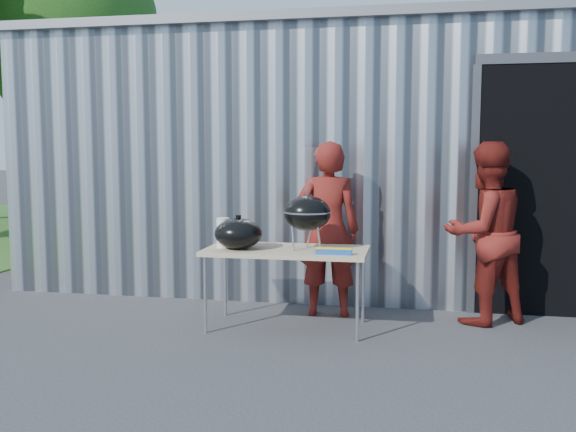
% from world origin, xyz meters
% --- Properties ---
extents(ground, '(80.00, 80.00, 0.00)m').
position_xyz_m(ground, '(0.00, 0.00, 0.00)').
color(ground, '#333336').
extents(building, '(8.20, 6.20, 3.10)m').
position_xyz_m(building, '(0.92, 4.59, 1.54)').
color(building, '#B8BDC5').
rests_on(building, ground).
extents(tree_far, '(4.15, 4.15, 6.87)m').
position_xyz_m(tree_far, '(-6.50, 9.00, 4.47)').
color(tree_far, '#442D19').
rests_on(tree_far, ground).
extents(folding_table, '(1.50, 0.75, 0.75)m').
position_xyz_m(folding_table, '(0.32, 0.77, 0.71)').
color(folding_table, tan).
rests_on(folding_table, ground).
extents(kettle_grill, '(0.44, 0.44, 0.94)m').
position_xyz_m(kettle_grill, '(0.51, 0.76, 1.17)').
color(kettle_grill, black).
rests_on(kettle_grill, folding_table).
extents(grill_lid, '(0.44, 0.44, 0.32)m').
position_xyz_m(grill_lid, '(-0.12, 0.67, 0.89)').
color(grill_lid, black).
rests_on(grill_lid, folding_table).
extents(paper_towels, '(0.12, 0.12, 0.28)m').
position_xyz_m(paper_towels, '(-0.28, 0.72, 0.89)').
color(paper_towels, white).
rests_on(paper_towels, folding_table).
extents(white_tub, '(0.20, 0.15, 0.10)m').
position_xyz_m(white_tub, '(-0.23, 0.97, 0.80)').
color(white_tub, white).
rests_on(white_tub, folding_table).
extents(foil_box, '(0.32, 0.05, 0.06)m').
position_xyz_m(foil_box, '(0.79, 0.52, 0.78)').
color(foil_box, '#1A54AA').
rests_on(foil_box, folding_table).
extents(person_cook, '(0.67, 0.47, 1.75)m').
position_xyz_m(person_cook, '(0.63, 1.29, 0.87)').
color(person_cook, maroon).
rests_on(person_cook, ground).
extents(person_bystander, '(1.06, 1.00, 1.74)m').
position_xyz_m(person_bystander, '(2.14, 1.31, 0.87)').
color(person_bystander, maroon).
rests_on(person_bystander, ground).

